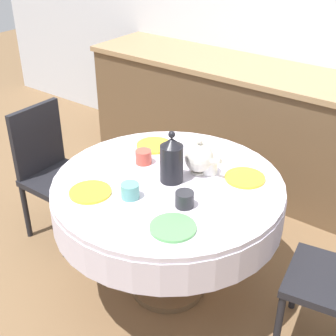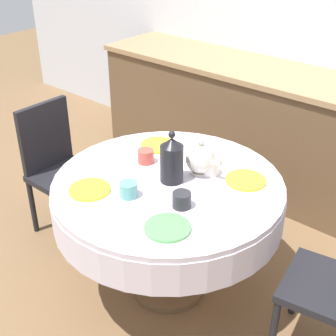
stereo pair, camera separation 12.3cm
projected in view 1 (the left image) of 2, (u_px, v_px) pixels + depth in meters
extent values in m
plane|color=brown|center=(168.00, 286.00, 2.79)|extent=(12.00, 12.00, 0.00)
cube|color=silver|center=(313.00, 13.00, 3.33)|extent=(7.00, 0.05, 2.60)
cube|color=brown|center=(278.00, 137.00, 3.53)|extent=(3.20, 0.60, 0.90)
cube|color=#A37F56|center=(286.00, 77.00, 3.29)|extent=(3.24, 0.64, 0.04)
cylinder|color=brown|center=(168.00, 283.00, 2.78)|extent=(0.44, 0.44, 0.04)
cylinder|color=brown|center=(168.00, 249.00, 2.65)|extent=(0.11, 0.11, 0.48)
cylinder|color=silver|center=(168.00, 201.00, 2.48)|extent=(1.22, 1.22, 0.18)
cylinder|color=silver|center=(168.00, 184.00, 2.43)|extent=(1.21, 1.21, 0.03)
cube|color=black|center=(330.00, 281.00, 2.23)|extent=(0.46, 0.46, 0.04)
cylinder|color=black|center=(278.00, 326.00, 2.28)|extent=(0.04, 0.04, 0.40)
cylinder|color=black|center=(296.00, 280.00, 2.55)|extent=(0.04, 0.04, 0.40)
cube|color=black|center=(60.00, 180.00, 3.03)|extent=(0.40, 0.40, 0.04)
cube|color=black|center=(37.00, 139.00, 3.01)|extent=(0.04, 0.38, 0.45)
cylinder|color=black|center=(101.00, 205.00, 3.17)|extent=(0.04, 0.04, 0.40)
cylinder|color=black|center=(62.00, 231.00, 2.93)|extent=(0.04, 0.04, 0.40)
cylinder|color=black|center=(66.00, 189.00, 3.36)|extent=(0.04, 0.04, 0.40)
cylinder|color=black|center=(26.00, 211.00, 3.11)|extent=(0.04, 0.04, 0.40)
cylinder|color=yellow|center=(90.00, 192.00, 2.32)|extent=(0.21, 0.21, 0.01)
cylinder|color=#5BA39E|center=(130.00, 191.00, 2.27)|extent=(0.09, 0.09, 0.08)
cylinder|color=#5BA85B|center=(173.00, 227.00, 2.07)|extent=(0.21, 0.21, 0.01)
cylinder|color=#28282D|center=(185.00, 199.00, 2.21)|extent=(0.09, 0.09, 0.08)
cylinder|color=yellow|center=(154.00, 145.00, 2.76)|extent=(0.21, 0.21, 0.01)
cylinder|color=#CC4C3D|center=(143.00, 157.00, 2.57)|extent=(0.09, 0.09, 0.08)
cylinder|color=yellow|center=(245.00, 178.00, 2.44)|extent=(0.21, 0.21, 0.01)
cylinder|color=white|center=(209.00, 166.00, 2.48)|extent=(0.09, 0.09, 0.08)
cylinder|color=black|center=(172.00, 164.00, 2.38)|extent=(0.12, 0.12, 0.20)
cone|color=black|center=(172.00, 142.00, 2.32)|extent=(0.11, 0.11, 0.05)
sphere|color=black|center=(172.00, 134.00, 2.30)|extent=(0.04, 0.04, 0.04)
cylinder|color=silver|center=(198.00, 171.00, 2.50)|extent=(0.09, 0.09, 0.01)
sphere|color=silver|center=(199.00, 158.00, 2.46)|extent=(0.16, 0.16, 0.16)
cylinder|color=silver|center=(214.00, 161.00, 2.41)|extent=(0.09, 0.03, 0.06)
sphere|color=silver|center=(200.00, 141.00, 2.41)|extent=(0.03, 0.03, 0.03)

